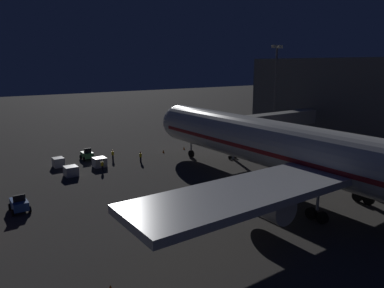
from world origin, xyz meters
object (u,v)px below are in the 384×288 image
object	(u,v)px
baggage_tug_spare	(87,155)
traffic_cone_nose_starboard	(163,151)
ground_crew_by_belt_loader	(102,165)
jet_bridge	(263,122)
airliner_at_gate	(339,161)
baggage_container_near_belt	(100,162)
traffic_cone_nose_port	(184,148)
ground_crew_near_nose_gear	(113,154)
baggage_tug_lead	(19,204)
baggage_container_far_row	(58,162)
traffic_cone_wingtip_svc_side	(110,288)
ground_crew_marshaller_fwd	(141,156)
apron_floodlight_mast	(275,85)
baggage_container_mid_row	(71,171)

from	to	relation	value
baggage_tug_spare	traffic_cone_nose_starboard	world-z (taller)	baggage_tug_spare
ground_crew_by_belt_loader	traffic_cone_nose_starboard	size ratio (longest dim) A/B	3.16
jet_bridge	airliner_at_gate	bearing A→B (deg)	61.87
baggage_container_near_belt	traffic_cone_nose_port	size ratio (longest dim) A/B	3.32
ground_crew_near_nose_gear	baggage_container_near_belt	bearing A→B (deg)	36.56
ground_crew_by_belt_loader	ground_crew_near_nose_gear	bearing A→B (deg)	-126.71
traffic_cone_nose_port	traffic_cone_nose_starboard	distance (m)	4.40
airliner_at_gate	ground_crew_near_nose_gear	distance (m)	35.18
baggage_tug_lead	baggage_container_far_row	bearing A→B (deg)	-118.26
baggage_container_near_belt	traffic_cone_wingtip_svc_side	world-z (taller)	baggage_container_near_belt
ground_crew_marshaller_fwd	baggage_container_near_belt	bearing A→B (deg)	-11.65
airliner_at_gate	baggage_container_far_row	distance (m)	39.83
apron_floodlight_mast	traffic_cone_wingtip_svc_side	world-z (taller)	apron_floodlight_mast
baggage_container_near_belt	traffic_cone_wingtip_svc_side	size ratio (longest dim) A/B	3.32
traffic_cone_nose_port	traffic_cone_wingtip_svc_side	distance (m)	42.70
baggage_container_near_belt	ground_crew_by_belt_loader	distance (m)	2.78
baggage_tug_lead	baggage_container_far_row	xyz separation A→B (m)	(-8.15, -15.15, -0.08)
apron_floodlight_mast	baggage_container_far_row	size ratio (longest dim) A/B	11.32
baggage_tug_spare	ground_crew_by_belt_loader	distance (m)	7.95
baggage_tug_lead	baggage_container_near_belt	xyz separation A→B (m)	(-13.31, -11.55, -0.07)
ground_crew_by_belt_loader	traffic_cone_nose_starboard	bearing A→B (deg)	-159.96
airliner_at_gate	traffic_cone_nose_port	world-z (taller)	airliner_at_gate
baggage_tug_spare	ground_crew_marshaller_fwd	distance (m)	9.18
apron_floodlight_mast	ground_crew_by_belt_loader	xyz separation A→B (m)	(40.85, 4.49, -10.11)
ground_crew_by_belt_loader	jet_bridge	bearing A→B (deg)	168.80
ground_crew_by_belt_loader	traffic_cone_nose_port	size ratio (longest dim) A/B	3.16
airliner_at_gate	traffic_cone_wingtip_svc_side	bearing A→B (deg)	-0.58
baggage_container_mid_row	ground_crew_by_belt_loader	size ratio (longest dim) A/B	1.00
airliner_at_gate	traffic_cone_nose_starboard	world-z (taller)	airliner_at_gate
baggage_tug_lead	traffic_cone_nose_port	size ratio (longest dim) A/B	4.98
jet_bridge	ground_crew_marshaller_fwd	world-z (taller)	jet_bridge
baggage_container_mid_row	ground_crew_marshaller_fwd	distance (m)	11.37
airliner_at_gate	ground_crew_by_belt_loader	bearing A→B (deg)	-61.17
airliner_at_gate	baggage_container_far_row	size ratio (longest dim) A/B	40.11
apron_floodlight_mast	baggage_container_near_belt	world-z (taller)	apron_floodlight_mast
baggage_tug_spare	ground_crew_marshaller_fwd	xyz separation A→B (m)	(-6.45, 6.53, 0.18)
baggage_tug_spare	baggage_container_mid_row	bearing A→B (deg)	56.66
ground_crew_by_belt_loader	airliner_at_gate	bearing A→B (deg)	118.83
traffic_cone_nose_port	baggage_container_far_row	bearing A→B (deg)	-3.90
ground_crew_marshaller_fwd	traffic_cone_wingtip_svc_side	world-z (taller)	ground_crew_marshaller_fwd
ground_crew_near_nose_gear	ground_crew_marshaller_fwd	bearing A→B (deg)	131.15
airliner_at_gate	traffic_cone_wingtip_svc_side	world-z (taller)	airliner_at_gate
traffic_cone_nose_port	ground_crew_near_nose_gear	bearing A→B (deg)	-1.00
apron_floodlight_mast	jet_bridge	bearing A→B (deg)	36.29
traffic_cone_nose_starboard	ground_crew_near_nose_gear	bearing A→B (deg)	-1.46
jet_bridge	baggage_container_far_row	world-z (taller)	jet_bridge
jet_bridge	ground_crew_marshaller_fwd	bearing A→B (deg)	-18.45
airliner_at_gate	traffic_cone_wingtip_svc_side	xyz separation A→B (m)	(25.60, -0.26, -5.16)
jet_bridge	ground_crew_by_belt_loader	bearing A→B (deg)	-11.20
baggage_tug_lead	ground_crew_by_belt_loader	world-z (taller)	baggage_tug_lead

